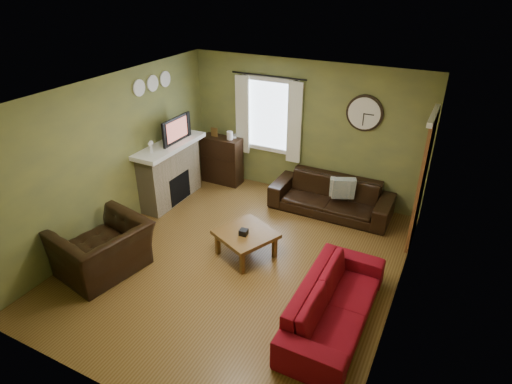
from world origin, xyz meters
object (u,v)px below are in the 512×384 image
at_px(sofa_red, 335,303).
at_px(armchair, 103,249).
at_px(bookshelf, 222,160).
at_px(sofa_brown, 331,196).
at_px(coffee_table, 246,244).

distance_m(sofa_red, armchair, 3.38).
bearing_deg(bookshelf, sofa_red, -40.47).
xyz_separation_m(sofa_red, armchair, (-3.34, -0.53, 0.09)).
relative_size(sofa_brown, armchair, 1.81).
xyz_separation_m(armchair, coffee_table, (1.67, 1.29, -0.18)).
xyz_separation_m(sofa_brown, coffee_table, (-0.75, -1.90, -0.11)).
bearing_deg(sofa_red, armchair, 99.04).
bearing_deg(sofa_red, sofa_brown, 18.92).
height_order(bookshelf, coffee_table, bookshelf).
xyz_separation_m(bookshelf, armchair, (-0.01, -3.37, -0.10)).
height_order(bookshelf, armchair, bookshelf).
distance_m(bookshelf, sofa_red, 4.38).
relative_size(bookshelf, armchair, 0.81).
height_order(sofa_brown, coffee_table, sofa_brown).
bearing_deg(coffee_table, sofa_red, -24.54).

